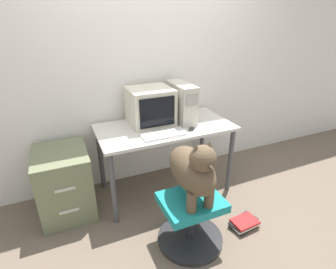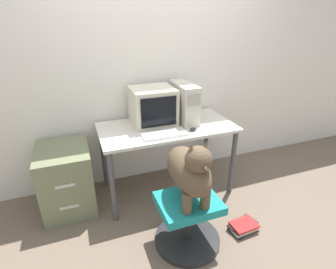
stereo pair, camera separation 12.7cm
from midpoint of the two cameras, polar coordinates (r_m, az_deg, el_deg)
ground_plane at (r=2.79m, az=0.94°, el=-15.44°), size 12.00×12.00×0.00m
wall_back at (r=2.89m, az=-5.35°, el=14.60°), size 8.00×0.05×2.60m
desk at (r=2.70m, az=-2.02°, el=0.04°), size 1.37×0.70×0.77m
crt_monitor at (r=2.68m, az=-5.25°, el=6.13°), size 0.43×0.41×0.37m
pc_tower at (r=2.76m, az=1.56°, el=7.05°), size 0.17×0.46×0.40m
keyboard at (r=2.44m, az=-2.39°, el=0.02°), size 0.42×0.17×0.03m
computer_mouse at (r=2.56m, az=3.72°, el=1.27°), size 0.07×0.04×0.04m
office_chair at (r=2.32m, az=3.34°, el=-18.13°), size 0.56×0.56×0.45m
dog at (r=2.01m, az=3.75°, el=-7.57°), size 0.28×0.57×0.57m
filing_cabinet at (r=2.77m, az=-22.81°, el=-9.61°), size 0.48×0.60×0.66m
book_stack_floor at (r=2.64m, az=14.83°, el=-18.14°), size 0.29×0.22×0.08m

